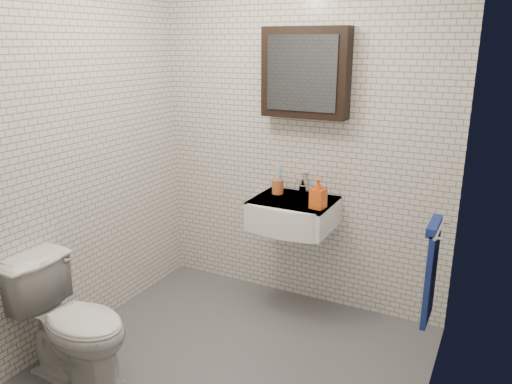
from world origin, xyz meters
The scene contains 9 objects.
ground centered at (0.00, 0.00, 0.01)m, with size 2.20×2.00×0.01m, color #52555B.
room_shell centered at (0.00, 0.00, 1.47)m, with size 2.22×2.02×2.51m.
washbasin centered at (0.05, 0.73, 0.76)m, with size 0.55×0.50×0.20m.
faucet centered at (0.05, 0.93, 0.92)m, with size 0.06×0.20×0.15m.
mirror_cabinet centered at (0.05, 0.93, 1.70)m, with size 0.60×0.15×0.60m.
towel_rail centered at (1.04, 0.35, 0.72)m, with size 0.09×0.30×0.58m.
toothbrush_cup centered at (-0.11, 0.85, 0.91)m, with size 0.10×0.10×0.23m.
soap_bottle centered at (0.27, 0.67, 0.95)m, with size 0.09×0.09×0.20m, color orange.
toilet centered at (-0.75, -0.53, 0.36)m, with size 0.41×0.71×0.73m, color silver.
Camera 1 is at (1.32, -2.28, 1.90)m, focal length 35.00 mm.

